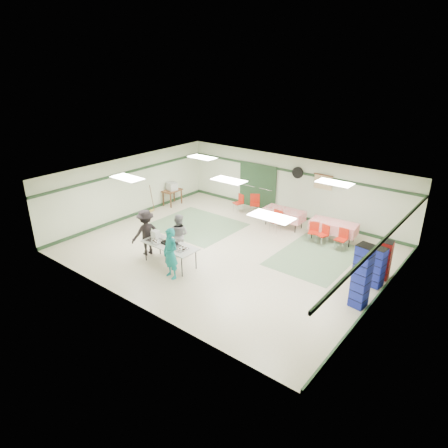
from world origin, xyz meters
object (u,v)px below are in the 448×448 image
Objects in this scene: volunteer_dark at (146,232)px; crate_stack_blue_a at (362,276)px; chair_b at (314,230)px; office_printer at (172,186)px; serving_table at (170,246)px; chair_loose_b at (239,201)px; printer_table at (172,192)px; dining_table_a at (333,227)px; crate_stack_red at (384,260)px; broom at (152,198)px; chair_c at (342,237)px; dining_table_b at (284,214)px; chair_a at (324,233)px; chair_loose_a at (255,202)px; volunteer_teal at (171,253)px; volunteer_grey at (179,235)px; crate_stack_blue_b at (377,267)px; chair_d at (277,218)px.

volunteer_dark is 7.41m from crate_stack_blue_a.
chair_b is (4.22, 4.71, -0.37)m from volunteer_dark.
office_printer is at bearing 165.19° from chair_b.
chair_loose_b is (-1.21, 5.63, -0.22)m from serving_table.
printer_table is at bearing -140.09° from chair_loose_b.
dining_table_a is 0.79m from chair_b.
chair_b is 3.24m from crate_stack_red.
chair_c is at bearing -0.35° from broom.
dining_table_b is 2.86m from chair_c.
chair_a is 0.86× the size of chair_loose_a.
chair_loose_b is at bearing 114.68° from volunteer_teal.
chair_c is 3.73m from crate_stack_blue_a.
crate_stack_red is (1.88, -1.15, 0.14)m from chair_c.
volunteer_grey reaches higher than crate_stack_red.
chair_a reaches higher than serving_table.
crate_stack_blue_a is 2.01× the size of printer_table.
crate_stack_blue_b reaches higher than dining_table_b.
volunteer_dark reaches higher than crate_stack_blue_b.
chair_b is 3.62m from chair_loose_a.
serving_table is at bearing 146.12° from volunteer_teal.
chair_loose_a is at bearing 32.91° from office_printer.
chair_a is at bearing 70.82° from volunteer_teal.
crate_stack_blue_a is (6.49, -4.23, 0.40)m from chair_loose_a.
crate_stack_blue_a reaches higher than dining_table_a.
office_printer is (-3.81, -1.46, 0.36)m from chair_loose_a.
crate_stack_red is (2.61, -1.14, 0.17)m from chair_a.
crate_stack_red is (4.69, -1.15, 0.11)m from chair_d.
broom is at bearing -165.82° from chair_c.
volunteer_dark reaches higher than dining_table_b.
crate_stack_red is at bearing -38.65° from chair_b.
chair_d reaches higher than dining_table_b.
dining_table_b is 1.76× the size of printer_table.
chair_b is at bearing 74.47° from volunteer_teal.
chair_loose_b is 3.36m from office_printer.
dining_table_a is at bearing 4.26° from printer_table.
serving_table is 6.40m from dining_table_a.
volunteer_teal is at bearing -158.00° from crate_stack_blue_a.
dining_table_b is at bearing 21.90° from office_printer.
crate_stack_blue_a reaches higher than dining_table_b.
crate_stack_blue_b is at bearing -90.00° from crate_stack_red.
chair_a is at bearing -18.13° from chair_b.
printer_table is at bearing 172.42° from crate_stack_blue_b.
serving_table is at bearing -46.92° from broom.
serving_table is 1.33× the size of volunteer_grey.
serving_table is at bearing -104.51° from dining_table_b.
crate_stack_red is at bearing -20.86° from dining_table_b.
volunteer_grey is at bearing -41.67° from broom.
serving_table is 1.26m from volunteer_dark.
volunteer_teal is at bearing -97.57° from chair_a.
serving_table is 2.61× the size of chair_a.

